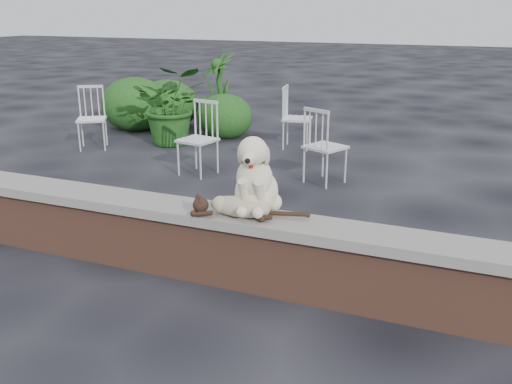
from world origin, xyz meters
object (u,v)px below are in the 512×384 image
at_px(chair_e, 297,118).
at_px(cat, 239,206).
at_px(chair_a, 91,118).
at_px(dog, 257,172).
at_px(chair_c, 326,146).
at_px(potted_plant_b, 219,91).
at_px(chair_b, 197,139).
at_px(potted_plant_a, 172,105).

bearing_deg(chair_e, cat, -176.27).
distance_m(chair_a, chair_e, 3.12).
bearing_deg(cat, dog, 51.79).
height_order(chair_c, chair_a, same).
height_order(cat, potted_plant_b, potted_plant_b).
xyz_separation_m(chair_c, potted_plant_b, (-2.62, 2.44, 0.19)).
bearing_deg(chair_a, chair_b, -48.02).
distance_m(chair_b, chair_a, 2.23).
xyz_separation_m(dog, potted_plant_a, (-2.99, 3.83, -0.28)).
xyz_separation_m(dog, cat, (-0.08, -0.15, -0.23)).
bearing_deg(potted_plant_b, potted_plant_a, -96.39).
bearing_deg(potted_plant_a, chair_b, -49.43).
xyz_separation_m(cat, chair_e, (-1.03, 4.48, -0.20)).
height_order(dog, potted_plant_b, potted_plant_b).
bearing_deg(potted_plant_b, chair_b, -69.63).
height_order(chair_c, potted_plant_b, potted_plant_b).
bearing_deg(potted_plant_a, chair_a, -143.49).
distance_m(chair_a, potted_plant_b, 2.38).
xyz_separation_m(dog, chair_c, (-0.22, 2.74, -0.42)).
xyz_separation_m(chair_b, chair_e, (0.73, 1.85, 0.00)).
xyz_separation_m(dog, potted_plant_b, (-2.84, 5.18, -0.23)).
bearing_deg(cat, chair_a, 130.03).
relative_size(cat, chair_a, 1.11).
bearing_deg(chair_e, potted_plant_a, 95.73).
bearing_deg(cat, chair_b, 113.63).
distance_m(chair_c, potted_plant_b, 3.58).
relative_size(chair_b, potted_plant_b, 0.71).
distance_m(dog, chair_e, 4.49).
height_order(chair_b, chair_c, same).
height_order(chair_b, potted_plant_a, potted_plant_a).
height_order(dog, potted_plant_a, potted_plant_a).
relative_size(chair_b, chair_a, 1.00).
bearing_deg(chair_a, potted_plant_b, 29.59).
height_order(cat, chair_b, chair_b).
bearing_deg(chair_c, potted_plant_b, -18.88).
distance_m(chair_b, potted_plant_a, 1.78).
relative_size(cat, chair_e, 1.11).
relative_size(chair_e, potted_plant_a, 0.76).
bearing_deg(dog, chair_a, 131.92).
height_order(dog, cat, dog).
bearing_deg(chair_b, cat, -45.89).
xyz_separation_m(chair_b, chair_c, (1.62, 0.26, 0.00)).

